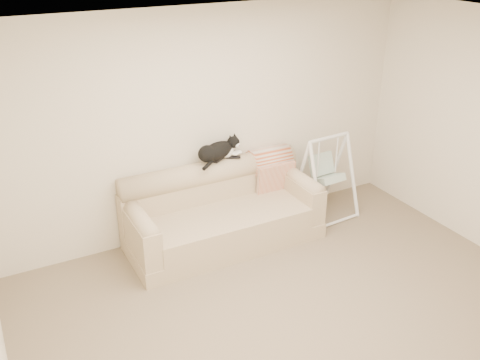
% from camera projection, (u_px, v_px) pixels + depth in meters
% --- Properties ---
extents(ground_plane, '(5.00, 5.00, 0.00)m').
position_uv_depth(ground_plane, '(302.00, 318.00, 4.99)').
color(ground_plane, '#6F5D4B').
rests_on(ground_plane, ground).
extents(room_shell, '(5.04, 4.04, 2.60)m').
position_uv_depth(room_shell, '(312.00, 169.00, 4.34)').
color(room_shell, beige).
rests_on(room_shell, ground).
extents(sofa, '(2.20, 0.93, 0.90)m').
position_uv_depth(sofa, '(221.00, 213.00, 6.11)').
color(sofa, tan).
rests_on(sofa, ground).
extents(remote_a, '(0.17, 0.15, 0.03)m').
position_uv_depth(remote_a, '(219.00, 159.00, 6.10)').
color(remote_a, black).
rests_on(remote_a, sofa).
extents(remote_b, '(0.18, 0.11, 0.02)m').
position_uv_depth(remote_b, '(233.00, 157.00, 6.16)').
color(remote_b, black).
rests_on(remote_b, sofa).
extents(tuxedo_cat, '(0.63, 0.44, 0.26)m').
position_uv_depth(tuxedo_cat, '(218.00, 151.00, 6.04)').
color(tuxedo_cat, black).
rests_on(tuxedo_cat, sofa).
extents(throw_blanket, '(0.50, 0.38, 0.58)m').
position_uv_depth(throw_blanket, '(270.00, 163.00, 6.46)').
color(throw_blanket, '#BB4D24').
rests_on(throw_blanket, sofa).
extents(baby_swing, '(0.68, 0.72, 1.05)m').
position_uv_depth(baby_swing, '(326.00, 175.00, 6.64)').
color(baby_swing, white).
rests_on(baby_swing, ground).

